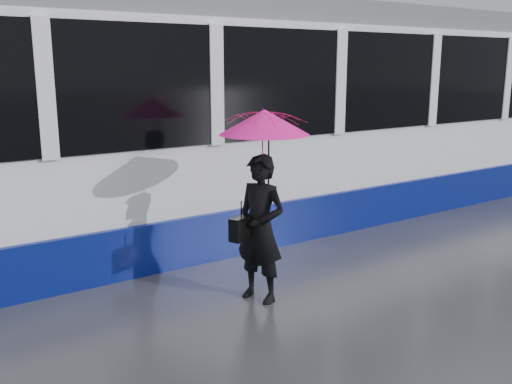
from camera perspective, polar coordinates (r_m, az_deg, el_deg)
ground at (r=6.36m, az=1.53°, el=-9.99°), size 90.00×90.00×0.00m
rails at (r=8.40m, az=-8.50°, el=-4.38°), size 34.00×1.51×0.02m
tram at (r=8.34m, az=-5.25°, el=7.01°), size 26.00×2.56×3.35m
woman at (r=5.94m, az=0.42°, el=-3.70°), size 0.55×0.66×1.56m
umbrella at (r=5.77m, az=0.84°, el=5.26°), size 1.18×1.18×1.05m
handbag at (r=5.82m, az=-1.48°, el=-3.64°), size 0.30×0.21×0.42m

